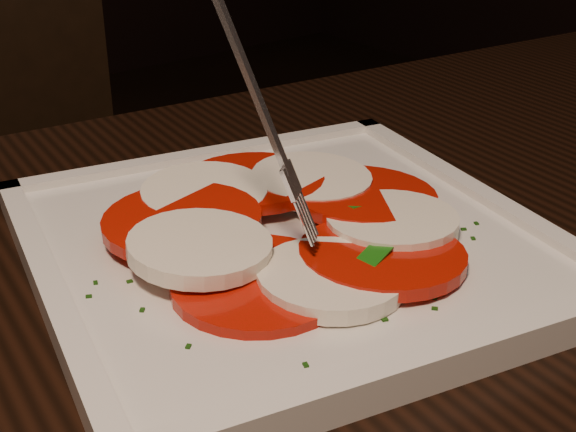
{
  "coord_description": "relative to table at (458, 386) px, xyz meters",
  "views": [
    {
      "loc": [
        -0.3,
        -0.19,
        1.01
      ],
      "look_at": [
        -0.01,
        0.17,
        0.78
      ],
      "focal_mm": 50.0,
      "sensor_mm": 36.0,
      "label": 1
    }
  ],
  "objects": [
    {
      "name": "table",
      "position": [
        0.0,
        0.0,
        0.0
      ],
      "size": [
        1.29,
        0.95,
        0.75
      ],
      "rotation": [
        0.0,
        0.0,
        -0.13
      ],
      "color": "black",
      "rests_on": "ground"
    },
    {
      "name": "plate",
      "position": [
        -0.09,
        0.08,
        0.11
      ],
      "size": [
        0.38,
        0.38,
        0.01
      ],
      "primitive_type": "cube",
      "rotation": [
        0.0,
        0.0,
        -0.23
      ],
      "color": "silver",
      "rests_on": "table"
    },
    {
      "name": "caprese_salad",
      "position": [
        -0.09,
        0.08,
        0.12
      ],
      "size": [
        0.26,
        0.25,
        0.03
      ],
      "color": "#BA0D04",
      "rests_on": "plate"
    },
    {
      "name": "fork",
      "position": [
        -0.13,
        0.07,
        0.21
      ],
      "size": [
        0.06,
        0.06,
        0.15
      ],
      "primitive_type": null,
      "rotation": [
        0.0,
        0.0,
        0.67
      ],
      "color": "white",
      "rests_on": "caprese_salad"
    }
  ]
}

